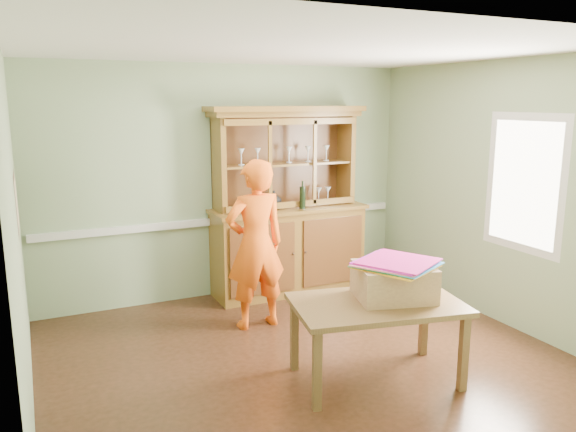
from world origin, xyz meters
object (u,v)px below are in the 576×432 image
cardboard_box (394,282)px  person (256,245)px  dining_table (377,311)px  china_hutch (287,228)px

cardboard_box → person: person is taller
dining_table → person: bearing=118.7°
china_hutch → person: (-0.76, -0.87, 0.08)m
dining_table → cardboard_box: (0.17, 0.02, 0.22)m
china_hutch → dining_table: (-0.30, -2.35, -0.18)m
person → china_hutch: bearing=-133.1°
china_hutch → dining_table: size_ratio=1.49×
cardboard_box → person: bearing=113.5°
cardboard_box → china_hutch: bearing=87.0°
china_hutch → person: china_hutch is taller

